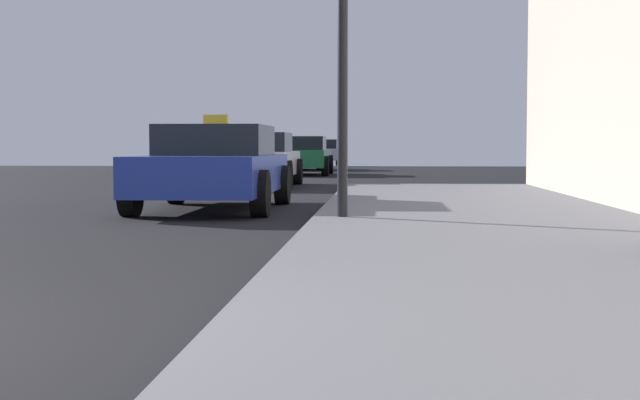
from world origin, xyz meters
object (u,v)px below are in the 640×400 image
object	(u,v)px
car_green	(300,155)
car_black	(299,154)
car_blue	(214,167)
car_white	(254,159)
car_silver	(321,152)

from	to	relation	value
car_green	car_black	bearing A→B (deg)	-84.68
car_blue	car_black	world-z (taller)	car_blue
car_white	car_black	distance (m)	15.52
car_blue	car_green	bearing A→B (deg)	-89.38
car_green	car_blue	bearing A→B (deg)	90.62
car_silver	car_white	bearing A→B (deg)	89.92
car_green	car_silver	bearing A→B (deg)	-88.95
car_black	car_white	bearing A→B (deg)	91.08
car_black	car_green	bearing A→B (deg)	95.32
car_white	car_green	bearing A→B (deg)	-92.01
car_white	car_green	world-z (taller)	car_white
car_white	car_black	world-z (taller)	car_white
car_blue	car_black	size ratio (longest dim) A/B	1.04
car_green	car_white	bearing A→B (deg)	87.99
car_white	car_black	size ratio (longest dim) A/B	0.97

